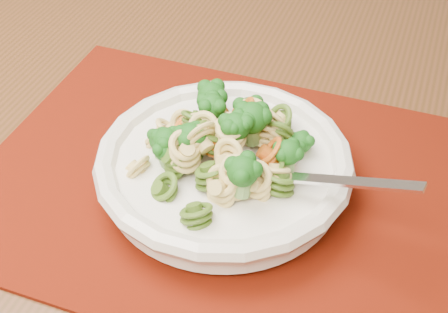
% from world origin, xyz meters
% --- Properties ---
extents(dining_table, '(1.68, 1.21, 0.70)m').
position_xyz_m(dining_table, '(0.13, 0.53, 0.62)').
color(dining_table, '#512C16').
rests_on(dining_table, ground).
extents(placemat, '(0.49, 0.41, 0.00)m').
position_xyz_m(placemat, '(0.08, 0.47, 0.70)').
color(placemat, '#590F03').
rests_on(placemat, dining_table).
extents(pasta_bowl, '(0.23, 0.23, 0.04)m').
position_xyz_m(pasta_bowl, '(0.09, 0.47, 0.73)').
color(pasta_bowl, silver).
rests_on(pasta_bowl, placemat).
extents(pasta_broccoli_heap, '(0.20, 0.20, 0.06)m').
position_xyz_m(pasta_broccoli_heap, '(0.09, 0.47, 0.75)').
color(pasta_broccoli_heap, tan).
rests_on(pasta_broccoli_heap, pasta_bowl).
extents(fork, '(0.18, 0.03, 0.08)m').
position_xyz_m(fork, '(0.14, 0.46, 0.75)').
color(fork, silver).
rests_on(fork, pasta_bowl).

